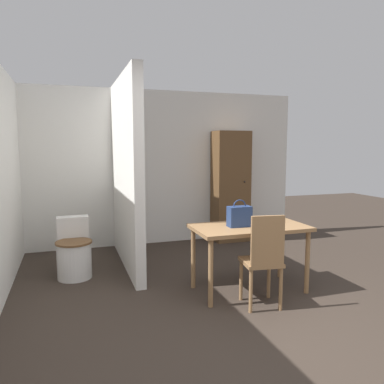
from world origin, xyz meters
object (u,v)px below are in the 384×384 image
object	(u,v)px
wooden_chair	(263,258)
toilet	(74,253)
wooden_cabinet	(230,186)
handbag	(239,216)
dining_table	(250,233)

from	to	relation	value
wooden_chair	toilet	world-z (taller)	wooden_chair
wooden_cabinet	handbag	bearing A→B (deg)	-111.84
wooden_chair	handbag	xyz separation A→B (m)	(-0.05, 0.46, 0.34)
dining_table	toilet	xyz separation A→B (m)	(-1.84, 1.08, -0.35)
wooden_chair	wooden_cabinet	bearing A→B (deg)	80.75
handbag	dining_table	bearing A→B (deg)	-1.26
wooden_chair	handbag	bearing A→B (deg)	103.84
wooden_chair	toilet	bearing A→B (deg)	146.93
handbag	wooden_cabinet	distance (m)	2.32
wooden_chair	handbag	world-z (taller)	handbag
toilet	handbag	world-z (taller)	handbag
toilet	handbag	size ratio (longest dim) A/B	2.41
dining_table	wooden_chair	world-z (taller)	wooden_chair
dining_table	wooden_cabinet	world-z (taller)	wooden_cabinet
handbag	wooden_cabinet	bearing A→B (deg)	68.16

